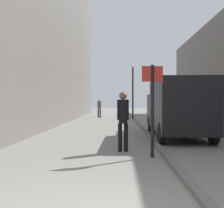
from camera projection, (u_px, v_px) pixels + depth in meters
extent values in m
plane|color=gray|center=(115.00, 128.00, 14.96)|extent=(80.00, 80.00, 0.00)
cube|color=slate|center=(29.00, 3.00, 15.03)|extent=(3.12, 40.00, 14.93)
cube|color=#615F5B|center=(141.00, 127.00, 14.92)|extent=(0.16, 40.00, 0.12)
cylinder|color=black|center=(100.00, 113.00, 24.09)|extent=(0.13, 0.13, 0.85)
cylinder|color=black|center=(98.00, 113.00, 24.08)|extent=(0.13, 0.13, 0.85)
cube|color=brown|center=(99.00, 105.00, 24.08)|extent=(0.25, 0.22, 0.72)
cylinder|color=brown|center=(101.00, 105.00, 24.08)|extent=(0.10, 0.10, 0.61)
cylinder|color=brown|center=(98.00, 105.00, 24.07)|extent=(0.10, 0.10, 0.61)
sphere|color=tan|center=(99.00, 100.00, 24.07)|extent=(0.23, 0.23, 0.23)
cylinder|color=black|center=(120.00, 138.00, 7.85)|extent=(0.13, 0.13, 0.88)
cylinder|color=black|center=(126.00, 137.00, 7.87)|extent=(0.13, 0.13, 0.88)
cube|color=black|center=(123.00, 111.00, 7.85)|extent=(0.27, 0.24, 0.75)
cylinder|color=black|center=(119.00, 110.00, 7.83)|extent=(0.11, 0.11, 0.64)
cylinder|color=black|center=(127.00, 110.00, 7.86)|extent=(0.11, 0.11, 0.64)
sphere|color=brown|center=(123.00, 96.00, 7.84)|extent=(0.24, 0.24, 0.24)
cube|color=black|center=(180.00, 105.00, 10.49)|extent=(2.14, 4.06, 2.13)
cube|color=black|center=(168.00, 110.00, 13.28)|extent=(2.10, 1.60, 1.60)
cube|color=black|center=(166.00, 103.00, 13.83)|extent=(1.74, 0.07, 0.70)
cylinder|color=black|center=(150.00, 124.00, 13.18)|extent=(0.23, 0.80, 0.80)
cylinder|color=black|center=(186.00, 124.00, 13.09)|extent=(0.23, 0.80, 0.80)
cylinder|color=black|center=(162.00, 133.00, 9.23)|extent=(0.23, 0.80, 0.80)
cylinder|color=black|center=(213.00, 133.00, 9.15)|extent=(0.23, 0.80, 0.80)
cylinder|color=black|center=(152.00, 111.00, 7.04)|extent=(0.10, 0.10, 2.60)
cube|color=red|center=(152.00, 74.00, 7.03)|extent=(0.60, 0.11, 0.44)
cylinder|color=black|center=(133.00, 94.00, 22.15)|extent=(0.14, 0.14, 4.50)
sphere|color=beige|center=(133.00, 67.00, 22.13)|extent=(0.28, 0.28, 0.28)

